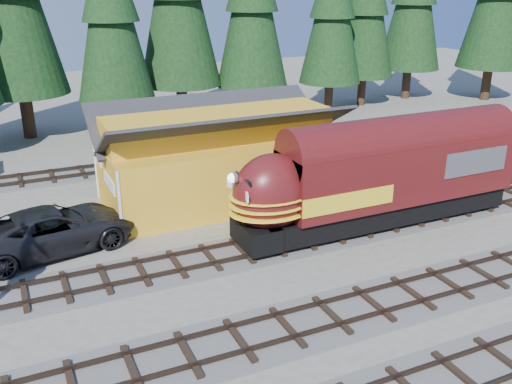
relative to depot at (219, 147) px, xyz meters
name	(u,v)px	position (x,y,z in m)	size (l,w,h in m)	color
ground	(318,288)	(0.00, -10.50, -2.96)	(120.00, 120.00, 0.00)	#6B665B
track_siding	(445,210)	(10.00, -6.50, -2.90)	(68.00, 3.20, 0.33)	#4C4947
track_spur	(17,182)	(-10.00, 7.50, -2.90)	(32.00, 3.20, 0.33)	#4C4947
depot	(219,147)	(0.00, 0.00, 0.00)	(12.80, 7.00, 5.30)	gold
locomotive	(372,181)	(5.18, -6.50, -0.57)	(14.94, 2.97, 4.06)	black
pickup_truck_a	(53,230)	(-8.94, -2.68, -1.97)	(3.29, 7.13, 1.98)	black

